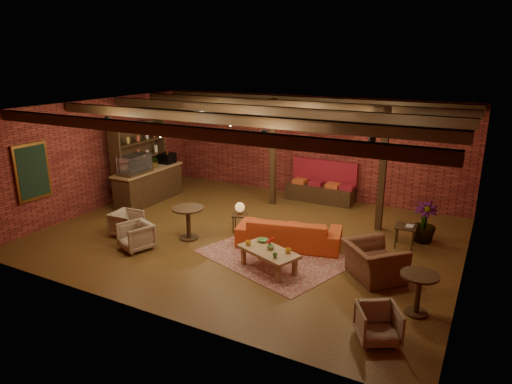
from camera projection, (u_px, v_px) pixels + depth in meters
The scene contains 29 objects.
floor at pixel (249, 235), 11.62m from camera, with size 10.00×10.00×0.00m, color #412710.
ceiling at pixel (248, 109), 10.69m from camera, with size 10.00×8.00×0.02m, color black.
wall_back at pixel (309, 147), 14.53m from camera, with size 10.00×0.02×3.20m, color maroon.
wall_front at pixel (135, 227), 7.78m from camera, with size 10.00×0.02×3.20m, color maroon.
wall_left at pixel (100, 154), 13.41m from camera, with size 0.02×8.00×3.20m, color maroon.
wall_right at pixel (472, 205), 8.90m from camera, with size 0.02×8.00×3.20m, color maroon.
ceiling_beams at pixel (248, 114), 10.73m from camera, with size 9.80×6.40×0.22m, color black, non-canonical shape.
ceiling_pipe at pixel (277, 116), 12.14m from camera, with size 0.12×0.12×9.60m, color black.
post_left at pixel (273, 153), 13.62m from camera, with size 0.16×0.16×3.20m, color black.
post_right at pixel (383, 170), 11.58m from camera, with size 0.16×0.16×3.20m, color black.
service_counter at pixel (148, 177), 14.08m from camera, with size 0.80×2.50×1.60m, color black, non-canonical shape.
plant_counter at pixel (154, 162), 14.09m from camera, with size 0.35×0.39×0.30m, color #337F33.
shelving_hutch at pixel (140, 162), 14.23m from camera, with size 0.52×2.00×2.40m, color black, non-canonical shape.
chalkboard_menu at pixel (32, 172), 11.44m from camera, with size 0.08×0.96×1.46m, color black.
banquette at pixel (321, 186), 14.20m from camera, with size 2.10×0.70×1.00m, color maroon, non-canonical shape.
service_sign at pixel (318, 129), 13.28m from camera, with size 0.86×0.06×0.30m, color #FF5F19.
ceiling_spotlights at pixel (248, 123), 10.79m from camera, with size 6.40×4.40×0.28m, color black, non-canonical shape.
rug at pixel (275, 256), 10.42m from camera, with size 3.09×2.36×0.01m, color maroon.
sofa at pixel (289, 232), 10.88m from camera, with size 2.45×0.96×0.72m, color #B73F19.
coffee_table at pixel (268, 252), 9.68m from camera, with size 1.48×1.09×0.71m.
side_table_lamp at pixel (240, 209), 11.74m from camera, with size 0.48×0.48×0.79m.
round_table_left at pixel (188, 218), 11.27m from camera, with size 0.79×0.79×0.82m.
armchair_a at pixel (127, 222), 11.57m from camera, with size 0.67×0.62×0.69m, color #BFAE94.
armchair_b at pixel (136, 235), 10.72m from camera, with size 0.68×0.64×0.70m, color #BFAE94.
armchair_right at pixel (374, 256), 9.29m from camera, with size 1.14×0.74×1.00m, color brown.
side_table_book at pixel (406, 227), 10.81m from camera, with size 0.51×0.51×0.55m.
round_table_right at pixel (419, 287), 7.98m from camera, with size 0.66×0.66×0.78m.
armchair_far at pixel (378, 322), 7.28m from camera, with size 0.64×0.60×0.66m, color #BFAE94.
plant_tall at pixel (429, 183), 10.81m from camera, with size 1.68×1.68×3.00m, color #4C7F4C.
Camera 1 is at (5.26, -9.43, 4.44)m, focal length 32.00 mm.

